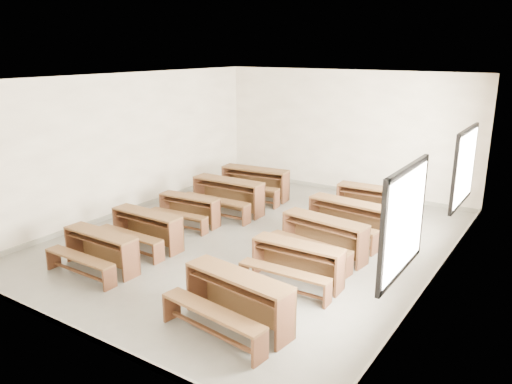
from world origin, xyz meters
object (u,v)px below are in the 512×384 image
Objects in this scene: desk_set_6 at (296,261)px; desk_set_8 at (348,217)px; desk_set_2 at (188,208)px; desk_set_9 at (373,201)px; desk_set_3 at (227,194)px; desk_set_7 at (323,235)px; desk_set_5 at (236,297)px; desk_set_1 at (145,227)px; desk_set_4 at (254,181)px; desk_set_0 at (99,248)px.

desk_set_6 is 0.89× the size of desk_set_8.
desk_set_2 is 0.86× the size of desk_set_9.
desk_set_3 is 3.22m from desk_set_7.
desk_set_5 is 1.04× the size of desk_set_9.
desk_set_9 is at bearing 33.20° from desk_set_2.
desk_set_6 is at bearing -24.61° from desk_set_2.
desk_set_1 is 0.84× the size of desk_set_4.
desk_set_2 is at bearing -145.40° from desk_set_9.
desk_set_0 reaches higher than desk_set_2.
desk_set_8 is at bearing 97.05° from desk_set_7.
desk_set_4 is 3.36m from desk_set_8.
desk_set_5 is 2.82m from desk_set_7.
desk_set_1 is at bearing -177.99° from desk_set_6.
desk_set_4 is at bearing 178.75° from desk_set_9.
desk_set_2 is 0.82× the size of desk_set_3.
desk_set_6 is (0.07, 1.59, -0.04)m from desk_set_5.
desk_set_2 is at bearing 96.80° from desk_set_1.
desk_set_4 is at bearing 92.82° from desk_set_3.
desk_set_1 is 0.90× the size of desk_set_7.
desk_set_0 is at bearing -91.26° from desk_set_3.
desk_set_4 is at bearing 129.84° from desk_set_6.
desk_set_5 is (3.05, -0.19, 0.05)m from desk_set_0.
desk_set_4 is 1.05× the size of desk_set_8.
desk_set_7 reaches higher than desk_set_1.
desk_set_7 is 0.99× the size of desk_set_8.
desk_set_7 is at bearing -84.75° from desk_set_8.
desk_set_1 is at bearing 94.60° from desk_set_0.
desk_set_3 reaches higher than desk_set_7.
desk_set_9 is at bearing 89.82° from desk_set_6.
desk_set_5 is at bearing -53.65° from desk_set_3.
desk_set_0 is 3.05m from desk_set_5.
desk_set_2 is 0.84× the size of desk_set_7.
desk_set_5 is 1.59m from desk_set_6.
desk_set_9 is (3.03, 1.41, -0.02)m from desk_set_3.
desk_set_6 is at bearing -91.54° from desk_set_9.
desk_set_0 is 5.05m from desk_set_4.
desk_set_1 is 2.56m from desk_set_3.
desk_set_0 is 0.86× the size of desk_set_8.
desk_set_7 is 1.02× the size of desk_set_9.
desk_set_5 is 1.02× the size of desk_set_7.
desk_set_3 is (0.06, 2.56, 0.05)m from desk_set_1.
desk_set_7 is at bearing 41.73° from desk_set_0.
desk_set_1 is 3.40m from desk_set_7.
desk_set_7 is (3.08, 1.44, 0.03)m from desk_set_1.
desk_set_3 is 0.97× the size of desk_set_4.
desk_set_0 is 1.19m from desk_set_1.
desk_set_3 is 1.03× the size of desk_set_7.
desk_set_6 is (3.12, 1.40, 0.01)m from desk_set_0.
desk_set_0 is 3.75m from desk_set_3.
desk_set_3 is at bearing 141.48° from desk_set_6.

